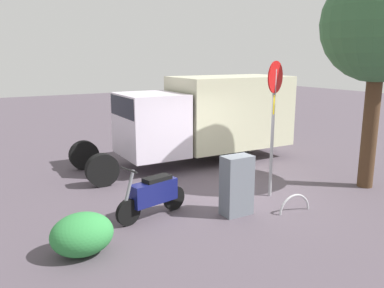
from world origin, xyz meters
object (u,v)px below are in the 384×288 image
(motorcycle, at_px, (153,194))
(utility_cabinet, at_px, (237,185))
(street_tree, at_px, (380,26))
(box_truck_near, at_px, (205,115))
(stop_sign, at_px, (274,108))
(bike_rack_hoop, at_px, (294,212))

(motorcycle, bearing_deg, utility_cabinet, 141.08)
(street_tree, height_order, utility_cabinet, street_tree)
(motorcycle, xyz_separation_m, utility_cabinet, (-1.64, 0.81, 0.15))
(box_truck_near, bearing_deg, stop_sign, 84.26)
(box_truck_near, distance_m, bike_rack_hoop, 5.16)
(box_truck_near, xyz_separation_m, bike_rack_hoop, (0.71, 4.87, -1.56))
(box_truck_near, distance_m, street_tree, 5.68)
(motorcycle, relative_size, stop_sign, 0.54)
(box_truck_near, xyz_separation_m, stop_sign, (0.46, 3.77, 0.66))
(motorcycle, xyz_separation_m, stop_sign, (-3.09, 0.29, 1.71))
(stop_sign, distance_m, street_tree, 3.42)
(motorcycle, bearing_deg, street_tree, 157.19)
(stop_sign, bearing_deg, motorcycle, -5.39)
(bike_rack_hoop, bearing_deg, street_tree, -173.03)
(utility_cabinet, bearing_deg, box_truck_near, -114.04)
(street_tree, bearing_deg, motorcycle, -10.04)
(street_tree, bearing_deg, box_truck_near, -63.45)
(box_truck_near, relative_size, motorcycle, 4.05)
(stop_sign, relative_size, street_tree, 0.59)
(box_truck_near, xyz_separation_m, utility_cabinet, (1.91, 4.28, -0.90))
(motorcycle, distance_m, bike_rack_hoop, 3.20)
(utility_cabinet, height_order, bike_rack_hoop, utility_cabinet)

